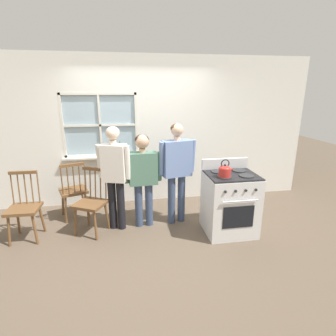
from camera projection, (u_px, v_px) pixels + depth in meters
ground_plane at (151, 236)px, 3.90m from camera, size 16.00×16.00×0.00m
wall_back at (145, 132)px, 4.85m from camera, size 6.40×0.16×2.70m
chair_by_window at (74, 191)px, 4.38m from camera, size 0.53×0.52×0.99m
chair_near_wall at (91, 204)px, 3.91m from camera, size 0.56×0.55×0.99m
chair_center_cluster at (24, 209)px, 3.74m from camera, size 0.43×0.41×0.99m
person_elderly_left at (115, 170)px, 3.88m from camera, size 0.51×0.31×1.60m
person_teen_center at (143, 172)px, 3.98m from camera, size 0.58×0.24×1.47m
person_adult_right at (177, 165)px, 4.08m from camera, size 0.61×0.30×1.61m
stove at (230, 203)px, 3.92m from camera, size 0.73×0.68×1.08m
kettle at (225, 171)px, 3.62m from camera, size 0.21×0.17×0.25m
potted_plant at (120, 151)px, 4.78m from camera, size 0.12×0.12×0.31m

